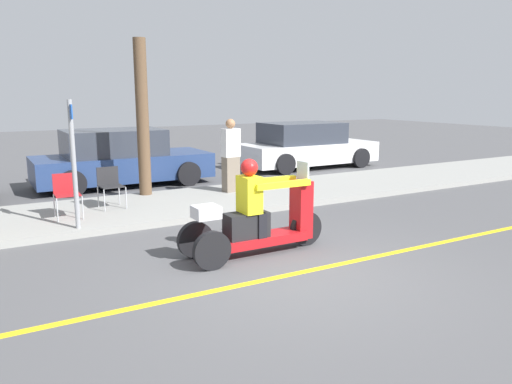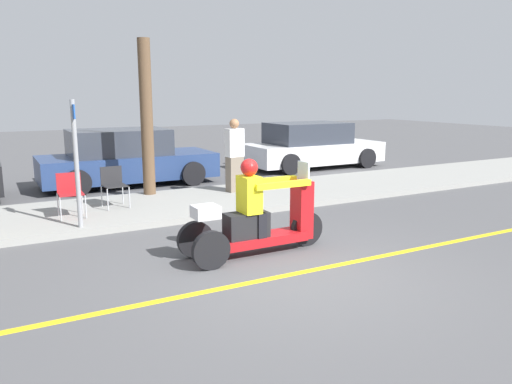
% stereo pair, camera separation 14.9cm
% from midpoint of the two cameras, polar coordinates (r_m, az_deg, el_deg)
% --- Properties ---
extents(ground_plane, '(60.00, 60.00, 0.00)m').
position_cam_midpoint_polar(ground_plane, '(6.94, 4.23, -9.23)').
color(ground_plane, '#4C4C4F').
extents(lane_stripe, '(24.00, 0.12, 0.01)m').
position_cam_midpoint_polar(lane_stripe, '(6.89, 3.58, -9.35)').
color(lane_stripe, gold).
rests_on(lane_stripe, ground).
extents(sidewalk_strip, '(28.00, 2.80, 0.12)m').
position_cam_midpoint_polar(sidewalk_strip, '(10.88, -9.38, -1.44)').
color(sidewalk_strip, gray).
rests_on(sidewalk_strip, ground).
extents(motorcycle_trike, '(2.35, 0.69, 1.48)m').
position_cam_midpoint_polar(motorcycle_trike, '(7.55, -0.52, -3.25)').
color(motorcycle_trike, black).
rests_on(motorcycle_trike, ground).
extents(spectator_far_back, '(0.44, 0.29, 1.72)m').
position_cam_midpoint_polar(spectator_far_back, '(11.76, -3.27, 4.03)').
color(spectator_far_back, '#726656').
rests_on(spectator_far_back, sidewalk_strip).
extents(folding_chair_set_back, '(0.49, 0.49, 0.82)m').
position_cam_midpoint_polar(folding_chair_set_back, '(10.60, -16.76, 1.01)').
color(folding_chair_set_back, '#A5A8AD').
rests_on(folding_chair_set_back, sidewalk_strip).
extents(folding_chair_curbside, '(0.47, 0.47, 0.82)m').
position_cam_midpoint_polar(folding_chair_curbside, '(10.01, -21.25, 0.13)').
color(folding_chair_curbside, '#A5A8AD').
rests_on(folding_chair_curbside, sidewalk_strip).
extents(parked_car_lot_center, '(4.52, 2.08, 1.49)m').
position_cam_midpoint_polar(parked_car_lot_center, '(13.72, -15.56, 3.65)').
color(parked_car_lot_center, navy).
rests_on(parked_car_lot_center, ground).
extents(parked_car_lot_right, '(4.56, 2.09, 1.48)m').
position_cam_midpoint_polar(parked_car_lot_right, '(16.54, 5.43, 5.23)').
color(parked_car_lot_right, silver).
rests_on(parked_car_lot_right, ground).
extents(tree_trunk, '(0.28, 0.28, 3.49)m').
position_cam_midpoint_polar(tree_trunk, '(11.62, -13.21, 8.21)').
color(tree_trunk, brown).
rests_on(tree_trunk, sidewalk_strip).
extents(street_sign, '(0.08, 0.36, 2.20)m').
position_cam_midpoint_polar(street_sign, '(9.01, -20.58, 3.49)').
color(street_sign, gray).
rests_on(street_sign, sidewalk_strip).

